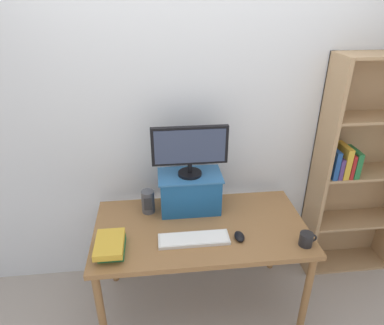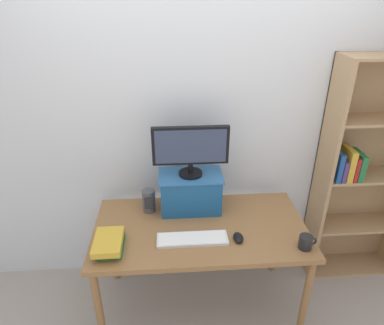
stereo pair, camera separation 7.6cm
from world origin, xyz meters
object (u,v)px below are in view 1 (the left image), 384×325
object	(u,v)px
computer_mouse	(239,236)
riser_box	(190,191)
book_stack	(111,246)
desk_speaker	(148,202)
coffee_mug	(306,239)
desk	(201,235)
bookshelf_unit	(360,170)
computer_monitor	(190,148)
keyboard	(194,239)

from	to	relation	value
computer_mouse	riser_box	bearing A→B (deg)	126.35
riser_box	book_stack	xyz separation A→B (m)	(-0.53, -0.41, -0.10)
desk_speaker	coffee_mug	bearing A→B (deg)	-25.68
computer_mouse	coffee_mug	distance (m)	0.42
desk	riser_box	bearing A→B (deg)	102.64
desk	bookshelf_unit	xyz separation A→B (m)	(1.31, 0.35, 0.25)
computer_mouse	coffee_mug	size ratio (longest dim) A/B	0.91
bookshelf_unit	computer_mouse	bearing A→B (deg)	-154.87
bookshelf_unit	book_stack	xyz separation A→B (m)	(-1.89, -0.54, -0.13)
computer_monitor	desk	bearing A→B (deg)	-77.28
desk	desk_speaker	world-z (taller)	desk_speaker
keyboard	coffee_mug	bearing A→B (deg)	-9.58
computer_monitor	computer_mouse	size ratio (longest dim) A/B	4.99
keyboard	desk_speaker	distance (m)	0.46
bookshelf_unit	keyboard	world-z (taller)	bookshelf_unit
desk	riser_box	size ratio (longest dim) A/B	3.22
bookshelf_unit	riser_box	size ratio (longest dim) A/B	4.06
keyboard	coffee_mug	distance (m)	0.71
computer_mouse	coffee_mug	world-z (taller)	coffee_mug
coffee_mug	desk_speaker	bearing A→B (deg)	154.32
bookshelf_unit	computer_monitor	bearing A→B (deg)	-174.63
riser_box	computer_monitor	xyz separation A→B (m)	(0.00, -0.00, 0.34)
coffee_mug	book_stack	bearing A→B (deg)	176.42
coffee_mug	desk_speaker	world-z (taller)	desk_speaker
desk	coffee_mug	size ratio (longest dim) A/B	12.62
keyboard	coffee_mug	world-z (taller)	coffee_mug
desk	desk_speaker	bearing A→B (deg)	149.10
desk	coffee_mug	world-z (taller)	coffee_mug
riser_box	desk	bearing A→B (deg)	-77.36
computer_mouse	computer_monitor	bearing A→B (deg)	126.46
computer_monitor	riser_box	bearing A→B (deg)	90.00
computer_monitor	desk_speaker	bearing A→B (deg)	-178.06
desk	computer_monitor	world-z (taller)	computer_monitor
computer_monitor	desk_speaker	size ratio (longest dim) A/B	3.05
computer_mouse	desk_speaker	world-z (taller)	desk_speaker
riser_box	coffee_mug	size ratio (longest dim) A/B	3.92
bookshelf_unit	computer_monitor	xyz separation A→B (m)	(-1.36, -0.13, 0.31)
computer_monitor	computer_mouse	xyz separation A→B (m)	(0.28, -0.38, -0.47)
computer_monitor	keyboard	size ratio (longest dim) A/B	1.14
bookshelf_unit	riser_box	bearing A→B (deg)	-174.69
book_stack	coffee_mug	bearing A→B (deg)	-3.58
desk_speaker	keyboard	bearing A→B (deg)	-51.00
computer_monitor	keyboard	xyz separation A→B (m)	(-0.01, -0.37, -0.47)
riser_box	book_stack	size ratio (longest dim) A/B	1.75
computer_mouse	book_stack	world-z (taller)	book_stack
computer_monitor	computer_mouse	distance (m)	0.66
desk	book_stack	bearing A→B (deg)	-162.17
bookshelf_unit	book_stack	distance (m)	1.97
desk_speaker	computer_mouse	bearing A→B (deg)	-32.34
desk	bookshelf_unit	size ratio (longest dim) A/B	0.79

